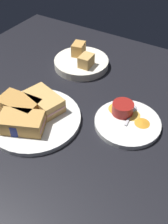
% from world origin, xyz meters
% --- Properties ---
extents(ground_plane, '(1.10, 1.10, 0.03)m').
position_xyz_m(ground_plane, '(0.00, 0.00, -0.01)').
color(ground_plane, black).
extents(plate_sandwich_main, '(0.29, 0.29, 0.02)m').
position_xyz_m(plate_sandwich_main, '(-0.02, -0.11, 0.01)').
color(plate_sandwich_main, white).
rests_on(plate_sandwich_main, ground_plane).
extents(sandwich_half_near, '(0.15, 0.11, 0.05)m').
position_xyz_m(sandwich_half_near, '(-0.03, -0.06, 0.04)').
color(sandwich_half_near, tan).
rests_on(sandwich_half_near, plate_sandwich_main).
extents(sandwich_half_far, '(0.14, 0.08, 0.05)m').
position_xyz_m(sandwich_half_far, '(-0.08, -0.11, 0.04)').
color(sandwich_half_far, '#C68C42').
rests_on(sandwich_half_far, plate_sandwich_main).
extents(sandwich_half_extra, '(0.15, 0.12, 0.05)m').
position_xyz_m(sandwich_half_extra, '(-0.02, -0.17, 0.04)').
color(sandwich_half_extra, tan).
rests_on(sandwich_half_extra, plate_sandwich_main).
extents(ramekin_dark_sauce, '(0.07, 0.07, 0.04)m').
position_xyz_m(ramekin_dark_sauce, '(-0.03, -0.18, 0.04)').
color(ramekin_dark_sauce, navy).
rests_on(ramekin_dark_sauce, plate_sandwich_main).
extents(spoon_by_dark_ramekin, '(0.06, 0.09, 0.01)m').
position_xyz_m(spoon_by_dark_ramekin, '(-0.01, -0.13, 0.02)').
color(spoon_by_dark_ramekin, silver).
rests_on(spoon_by_dark_ramekin, plate_sandwich_main).
extents(plate_chips_companion, '(0.21, 0.21, 0.02)m').
position_xyz_m(plate_chips_companion, '(0.24, 0.02, 0.01)').
color(plate_chips_companion, white).
rests_on(plate_chips_companion, ground_plane).
extents(ramekin_light_gravy, '(0.07, 0.07, 0.04)m').
position_xyz_m(ramekin_light_gravy, '(0.20, 0.05, 0.04)').
color(ramekin_light_gravy, maroon).
rests_on(ramekin_light_gravy, plate_chips_companion).
extents(spoon_by_gravy_ramekin, '(0.03, 0.10, 0.01)m').
position_xyz_m(spoon_by_gravy_ramekin, '(0.23, 0.07, 0.02)').
color(spoon_by_gravy_ramekin, silver).
rests_on(spoon_by_gravy_ramekin, plate_chips_companion).
extents(plantain_chip_scatter, '(0.16, 0.08, 0.01)m').
position_xyz_m(plantain_chip_scatter, '(0.23, 0.05, 0.02)').
color(plantain_chip_scatter, gold).
rests_on(plantain_chip_scatter, plate_chips_companion).
extents(bread_basket_rear, '(0.22, 0.22, 0.08)m').
position_xyz_m(bread_basket_rear, '(-0.06, 0.23, 0.02)').
color(bread_basket_rear, silver).
rests_on(bread_basket_rear, ground_plane).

